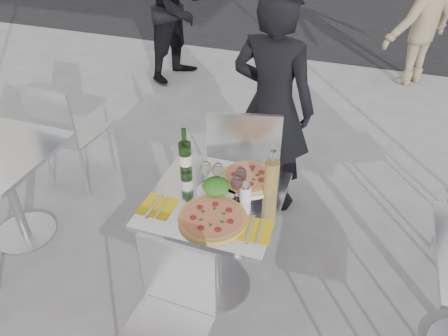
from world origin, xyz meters
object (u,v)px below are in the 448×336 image
(woman_diner, at_px, (272,107))
(napkin_right, at_px, (254,230))
(chair_near, at_px, (170,312))
(wineglass_red_b, at_px, (241,175))
(chair_far, at_px, (244,159))
(pizza_far, at_px, (248,178))
(side_table_left, at_px, (5,176))
(side_chair_lfar, at_px, (64,128))
(main_table, at_px, (216,226))
(wineglass_red_a, at_px, (237,184))
(pizza_near, at_px, (212,218))
(wineglass_white_a, at_px, (206,169))
(pedestrian_a, at_px, (178,7))
(sugar_shaker, at_px, (245,192))
(wine_bottle, at_px, (185,156))
(napkin_left, at_px, (158,206))
(salad_plate, at_px, (216,187))
(wineglass_white_b, at_px, (218,170))
(pedestrian_b, at_px, (421,18))
(carafe, at_px, (271,178))

(woman_diner, xyz_separation_m, napkin_right, (0.19, -1.16, -0.09))
(chair_near, height_order, wineglass_red_b, wineglass_red_b)
(chair_far, bearing_deg, pizza_far, 96.52)
(side_table_left, height_order, side_chair_lfar, side_chair_lfar)
(side_table_left, bearing_deg, main_table, 0.00)
(chair_far, bearing_deg, wineglass_red_a, 89.15)
(wineglass_red_a, bearing_deg, pizza_near, -109.00)
(side_chair_lfar, xyz_separation_m, pizza_far, (1.61, -0.43, 0.21))
(pizza_near, relative_size, wineglass_red_a, 2.30)
(pizza_far, height_order, napkin_right, pizza_far)
(side_chair_lfar, height_order, wineglass_white_a, side_chair_lfar)
(woman_diner, bearing_deg, wineglass_red_a, 101.33)
(side_chair_lfar, xyz_separation_m, pedestrian_a, (-0.04, 2.36, 0.29))
(chair_far, relative_size, pedestrian_a, 0.61)
(pizza_near, distance_m, wineglass_red_a, 0.23)
(chair_near, relative_size, sugar_shaker, 8.12)
(woman_diner, distance_m, napkin_right, 1.17)
(wine_bottle, height_order, napkin_left, wine_bottle)
(side_chair_lfar, height_order, salad_plate, side_chair_lfar)
(wineglass_white_a, relative_size, wineglass_red_b, 1.00)
(main_table, relative_size, pizza_near, 2.07)
(side_table_left, distance_m, salad_plate, 1.51)
(main_table, bearing_deg, woman_diner, 85.11)
(salad_plate, bearing_deg, chair_far, 89.75)
(chair_far, bearing_deg, wineglass_white_b, 75.78)
(pizza_far, relative_size, sugar_shaker, 3.20)
(woman_diner, height_order, pedestrian_a, pedestrian_a)
(main_table, xyz_separation_m, side_chair_lfar, (-1.48, 0.64, 0.02))
(chair_near, bearing_deg, pedestrian_b, 77.11)
(pizza_far, bearing_deg, napkin_right, -70.18)
(wineglass_red_b, bearing_deg, side_chair_lfar, 161.38)
(side_chair_lfar, bearing_deg, wineglass_white_b, 164.40)
(pedestrian_a, xyz_separation_m, sugar_shaker, (1.68, -2.96, -0.04))
(woman_diner, xyz_separation_m, pizza_near, (-0.04, -1.15, -0.08))
(side_table_left, xyz_separation_m, side_chair_lfar, (0.02, 0.64, 0.02))
(wine_bottle, bearing_deg, carafe, -5.44)
(side_chair_lfar, relative_size, pedestrian_b, 0.61)
(side_chair_lfar, xyz_separation_m, napkin_right, (1.75, -0.82, 0.20))
(wine_bottle, xyz_separation_m, wineglass_white_b, (0.23, -0.07, -0.00))
(carafe, distance_m, napkin_right, 0.33)
(side_chair_lfar, relative_size, wineglass_white_a, 5.96)
(main_table, bearing_deg, sugar_shaker, 12.81)
(chair_far, relative_size, pedestrian_b, 0.66)
(pizza_far, bearing_deg, wineglass_white_b, -144.00)
(napkin_left, xyz_separation_m, napkin_right, (0.54, -0.01, 0.00))
(salad_plate, relative_size, wineglass_white_a, 1.40)
(wineglass_red_b, bearing_deg, chair_near, -100.58)
(wine_bottle, distance_m, sugar_shaker, 0.44)
(pizza_near, height_order, wine_bottle, wine_bottle)
(napkin_right, bearing_deg, side_chair_lfar, 150.13)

